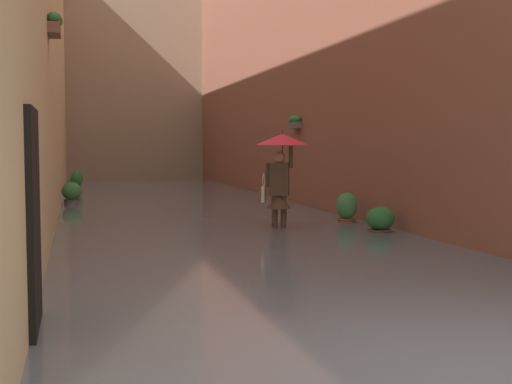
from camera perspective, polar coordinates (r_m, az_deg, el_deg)
The scene contains 9 objects.
ground_plane at distance 18.88m, azimuth -6.31°, elevation -1.69°, with size 70.93×70.93×0.00m, color #605B56.
flood_water at distance 18.87m, azimuth -6.32°, elevation -1.37°, with size 7.26×34.37×0.21m, color slate.
building_facade_right at distance 18.89m, azimuth -19.28°, elevation 13.68°, with size 2.04×32.37×10.23m.
building_facade_far at distance 33.98m, azimuth -10.30°, elevation 10.24°, with size 10.06×1.80×11.18m, color gray.
person_wading at distance 13.45m, azimuth 2.10°, elevation 2.60°, with size 1.07×1.07×2.16m.
potted_plant_near_right at distance 19.74m, azimuth -15.32°, elevation -0.26°, with size 0.54×0.54×0.81m.
potted_plant_mid_left at distance 13.10m, azimuth 10.46°, elevation -2.57°, with size 0.55×0.55×0.69m.
potted_plant_near_left at distance 14.61m, azimuth 7.68°, elevation -1.61°, with size 0.45×0.45×0.85m.
potted_plant_far_right at distance 25.16m, azimuth -14.91°, elevation 0.73°, with size 0.41×0.41×0.93m.
Camera 1 is at (2.83, 4.38, 1.87)m, focal length 47.33 mm.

